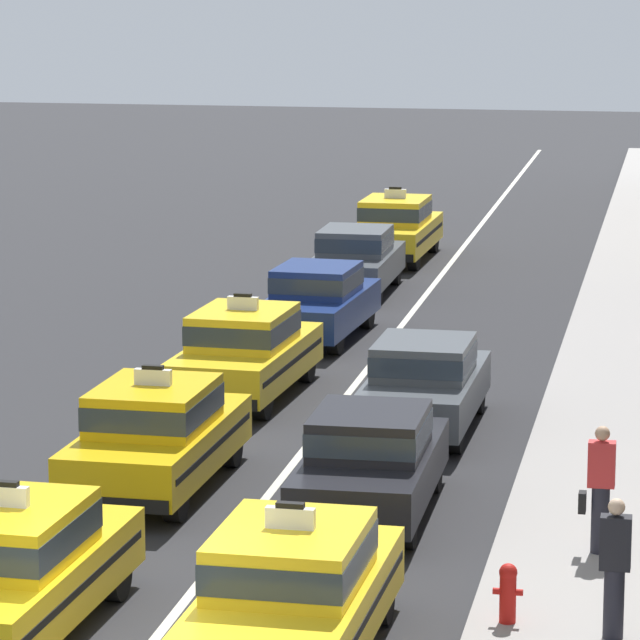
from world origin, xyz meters
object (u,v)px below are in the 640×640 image
Objects in this scene: sedan_right_second at (370,460)px; pedestrian_by_storefront at (615,568)px; taxi_left_third at (245,351)px; fire_hydrant at (508,590)px; taxi_right_nearest at (293,592)px; taxi_left_nearest at (11,568)px; sedan_left_fourth at (317,300)px; sedan_left_fifth at (355,259)px; pedestrian_near_crosswalk at (600,489)px; taxi_left_sixth at (396,227)px; sedan_right_third at (424,382)px; taxi_left_second at (156,434)px.

sedan_right_second is 6.01m from pedestrian_by_storefront.
sedan_right_second is (3.46, -6.95, -0.03)m from taxi_left_third.
taxi_right_nearest is at bearing -147.09° from fire_hydrant.
sedan_left_fourth is (0.15, 18.22, -0.03)m from taxi_left_nearest.
pedestrian_near_crosswalk is (6.68, -19.58, 0.17)m from sedan_left_fifth.
taxi_left_sixth reaches higher than sedan_left_fourth.
sedan_right_third is at bearing -66.02° from sedan_left_fourth.
taxi_left_second is 11.75m from sedan_left_fourth.
pedestrian_by_storefront is (6.82, -27.98, 0.12)m from taxi_left_sixth.
taxi_left_second and taxi_left_sixth have the same top height.
taxi_right_nearest reaches higher than sedan_right_third.
taxi_left_second is 3.46m from sedan_right_second.
taxi_left_second is at bearing 137.96° from fire_hydrant.
taxi_left_third is 12.85m from fire_hydrant.
taxi_left_sixth is 18.32m from sedan_right_third.
sedan_left_fourth is 1.02× the size of sedan_left_fifth.
sedan_right_second reaches higher than fire_hydrant.
taxi_right_nearest is 11.15m from sedan_right_third.
taxi_left_third reaches higher than sedan_left_fourth.
taxi_left_sixth reaches higher than sedan_right_third.
pedestrian_near_crosswalk is at bearing 72.46° from fire_hydrant.
taxi_left_second and taxi_right_nearest have the same top height.
pedestrian_near_crosswalk is at bearing 32.18° from taxi_left_nearest.
taxi_left_second is 8.94m from pedestrian_by_storefront.
sedan_right_third is (3.25, -7.31, 0.00)m from sedan_left_fourth.
taxi_left_nearest reaches higher than sedan_left_fourth.
taxi_left_sixth reaches higher than sedan_right_second.
taxi_left_nearest is at bearing -90.34° from taxi_left_sixth.
sedan_right_third is (0.06, 5.18, 0.00)m from sedan_right_second.
sedan_left_fourth is 17.87m from fire_hydrant.
taxi_left_nearest reaches higher than pedestrian_near_crosswalk.
taxi_left_second reaches higher than pedestrian_by_storefront.
sedan_right_second is 3.67m from pedestrian_near_crosswalk.
pedestrian_near_crosswalk reaches higher than sedan_left_fifth.
fire_hydrant is at bearing -62.86° from taxi_left_third.
fire_hydrant is (5.86, -11.43, -0.33)m from taxi_left_third.
taxi_right_nearest is at bearing -89.07° from sedan_right_second.
taxi_left_nearest is 1.07× the size of sedan_left_fifth.
taxi_left_third is at bearing 153.27° from sedan_right_third.
sedan_left_fourth is 18.75m from taxi_right_nearest.
taxi_left_third is at bearing 117.14° from fire_hydrant.
taxi_left_third reaches higher than pedestrian_by_storefront.
sedan_left_fifth is 1.00× the size of sedan_right_second.
sedan_right_third is at bearing 103.61° from fire_hydrant.
taxi_left_third is (-0.12, 12.68, 0.00)m from taxi_left_nearest.
sedan_right_third is at bearing 109.85° from pedestrian_by_storefront.
sedan_left_fifth and sedan_right_third have the same top height.
taxi_left_nearest is 12.68m from taxi_left_third.
taxi_left_third and taxi_left_sixth have the same top height.
pedestrian_by_storefront is (3.66, -4.77, 0.15)m from sedan_right_second.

